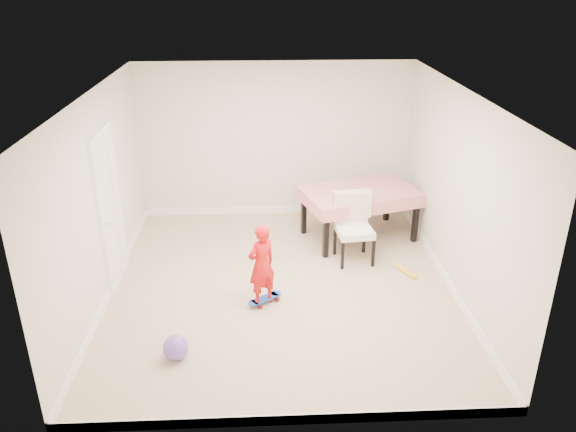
{
  "coord_description": "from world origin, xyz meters",
  "views": [
    {
      "loc": [
        -0.23,
        -6.51,
        3.92
      ],
      "look_at": [
        0.1,
        0.2,
        0.95
      ],
      "focal_mm": 35.0,
      "sensor_mm": 36.0,
      "label": 1
    }
  ],
  "objects_px": {
    "balloon": "(175,348)",
    "child": "(262,267)",
    "dining_table": "(359,214)",
    "dining_chair": "(355,229)",
    "skateboard": "(265,300)"
  },
  "relations": [
    {
      "from": "dining_chair",
      "to": "balloon",
      "type": "bearing_deg",
      "value": -143.46
    },
    {
      "from": "dining_chair",
      "to": "balloon",
      "type": "relative_size",
      "value": 3.61
    },
    {
      "from": "dining_table",
      "to": "child",
      "type": "relative_size",
      "value": 1.59
    },
    {
      "from": "dining_table",
      "to": "balloon",
      "type": "relative_size",
      "value": 6.08
    },
    {
      "from": "dining_table",
      "to": "balloon",
      "type": "height_order",
      "value": "dining_table"
    },
    {
      "from": "dining_table",
      "to": "child",
      "type": "distance_m",
      "value": 2.43
    },
    {
      "from": "balloon",
      "to": "child",
      "type": "bearing_deg",
      "value": 47.44
    },
    {
      "from": "child",
      "to": "balloon",
      "type": "distance_m",
      "value": 1.46
    },
    {
      "from": "dining_chair",
      "to": "balloon",
      "type": "height_order",
      "value": "dining_chair"
    },
    {
      "from": "skateboard",
      "to": "dining_chair",
      "type": "bearing_deg",
      "value": 3.46
    },
    {
      "from": "dining_table",
      "to": "balloon",
      "type": "bearing_deg",
      "value": -147.71
    },
    {
      "from": "child",
      "to": "balloon",
      "type": "relative_size",
      "value": 3.82
    },
    {
      "from": "dining_chair",
      "to": "child",
      "type": "height_order",
      "value": "child"
    },
    {
      "from": "skateboard",
      "to": "child",
      "type": "distance_m",
      "value": 0.5
    },
    {
      "from": "dining_chair",
      "to": "child",
      "type": "xyz_separation_m",
      "value": [
        -1.34,
        -1.12,
        0.03
      ]
    }
  ]
}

